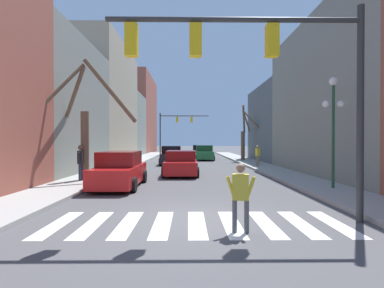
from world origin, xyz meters
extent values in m
plane|color=#4C4C4F|center=(0.00, 0.00, 0.00)|extent=(240.00, 240.00, 0.00)
cube|color=gray|center=(-9.95, 11.92, 4.46)|extent=(6.00, 10.46, 8.91)
cube|color=tan|center=(-9.95, 24.10, 6.19)|extent=(6.00, 13.91, 12.38)
cube|color=gray|center=(-9.95, 35.09, 4.42)|extent=(6.00, 8.07, 8.83)
cube|color=#934C3D|center=(-9.95, 47.08, 6.95)|extent=(6.00, 15.91, 13.91)
cube|color=gray|center=(9.95, 9.94, 4.82)|extent=(6.00, 14.39, 9.64)
cube|color=#515B66|center=(9.95, 22.43, 3.87)|extent=(6.00, 10.59, 7.75)
cube|color=white|center=(-3.60, -0.59, 0.00)|extent=(0.45, 2.60, 0.01)
cube|color=white|center=(-2.70, -0.59, 0.00)|extent=(0.45, 2.60, 0.01)
cube|color=white|center=(-1.80, -0.59, 0.00)|extent=(0.45, 2.60, 0.01)
cube|color=white|center=(-0.90, -0.59, 0.00)|extent=(0.45, 2.60, 0.01)
cube|color=white|center=(0.00, -0.59, 0.00)|extent=(0.45, 2.60, 0.01)
cube|color=white|center=(0.90, -0.59, 0.00)|extent=(0.45, 2.60, 0.01)
cube|color=white|center=(1.80, -0.59, 0.00)|extent=(0.45, 2.60, 0.01)
cube|color=white|center=(2.70, -0.59, 0.00)|extent=(0.45, 2.60, 0.01)
cube|color=white|center=(3.60, -0.59, 0.00)|extent=(0.45, 2.60, 0.01)
cylinder|color=#2D2D2D|center=(4.33, -0.48, 2.87)|extent=(0.18, 0.18, 5.75)
cylinder|color=#2D2D2D|center=(0.98, -0.48, 5.35)|extent=(6.71, 0.14, 0.14)
cube|color=yellow|center=(1.98, -0.48, 4.80)|extent=(0.32, 0.28, 0.84)
cube|color=yellow|center=(-0.03, -0.48, 4.80)|extent=(0.32, 0.28, 0.84)
cube|color=yellow|center=(-1.71, -0.48, 4.80)|extent=(0.32, 0.28, 0.84)
cylinder|color=#2D2D2D|center=(-4.33, 35.09, 3.10)|extent=(0.18, 0.18, 6.20)
cylinder|color=#2D2D2D|center=(-0.82, 35.09, 5.80)|extent=(7.02, 0.14, 0.14)
cube|color=yellow|center=(-1.87, 35.09, 5.25)|extent=(0.32, 0.28, 0.84)
cube|color=yellow|center=(0.23, 35.09, 5.25)|extent=(0.32, 0.28, 0.84)
cylinder|color=#1E4C2D|center=(5.97, 4.35, 2.34)|extent=(0.12, 0.12, 4.37)
sphere|color=white|center=(5.97, 4.35, 4.70)|extent=(0.36, 0.36, 0.36)
sphere|color=white|center=(5.65, 4.35, 3.74)|extent=(0.31, 0.31, 0.31)
sphere|color=white|center=(6.29, 4.35, 3.74)|extent=(0.31, 0.31, 0.31)
cube|color=#236B38|center=(1.55, 25.53, 0.59)|extent=(1.92, 4.81, 0.82)
cube|color=#133A1E|center=(1.55, 25.53, 1.34)|extent=(1.77, 2.50, 0.67)
cylinder|color=black|center=(0.57, 27.02, 0.32)|extent=(0.22, 0.64, 0.64)
cylinder|color=black|center=(2.53, 27.02, 0.32)|extent=(0.22, 0.64, 0.64)
cylinder|color=black|center=(0.57, 24.04, 0.32)|extent=(0.22, 0.64, 0.64)
cylinder|color=black|center=(2.53, 24.04, 0.32)|extent=(0.22, 0.64, 0.64)
cube|color=black|center=(-1.77, 19.11, 0.60)|extent=(1.81, 4.33, 0.84)
cube|color=black|center=(-1.77, 19.11, 1.36)|extent=(1.66, 2.25, 0.69)
cylinder|color=black|center=(-0.85, 17.77, 0.32)|extent=(0.22, 0.64, 0.64)
cylinder|color=black|center=(-2.69, 17.77, 0.32)|extent=(0.22, 0.64, 0.64)
cylinder|color=black|center=(-0.85, 20.45, 0.32)|extent=(0.22, 0.64, 0.64)
cylinder|color=black|center=(-2.69, 20.45, 0.32)|extent=(0.22, 0.64, 0.64)
cube|color=red|center=(-3.44, 5.71, 0.59)|extent=(1.79, 4.80, 0.82)
cube|color=maroon|center=(-3.44, 5.71, 1.33)|extent=(1.65, 2.49, 0.67)
cylinder|color=black|center=(-4.35, 7.19, 0.32)|extent=(0.22, 0.64, 0.64)
cylinder|color=black|center=(-2.52, 7.19, 0.32)|extent=(0.22, 0.64, 0.64)
cylinder|color=black|center=(-4.35, 4.22, 0.32)|extent=(0.22, 0.64, 0.64)
cylinder|color=black|center=(-2.52, 4.22, 0.32)|extent=(0.22, 0.64, 0.64)
cube|color=black|center=(1.17, 31.02, 0.57)|extent=(1.75, 4.11, 0.79)
cube|color=black|center=(1.17, 31.02, 1.29)|extent=(1.61, 2.14, 0.65)
cylinder|color=black|center=(0.28, 32.30, 0.32)|extent=(0.22, 0.64, 0.64)
cylinder|color=black|center=(2.07, 32.30, 0.32)|extent=(0.22, 0.64, 0.64)
cylinder|color=black|center=(0.28, 29.75, 0.32)|extent=(0.22, 0.64, 0.64)
cylinder|color=black|center=(2.07, 29.75, 0.32)|extent=(0.22, 0.64, 0.64)
cube|color=red|center=(-0.69, 10.59, 0.55)|extent=(1.95, 4.57, 0.75)
cube|color=maroon|center=(-0.69, 10.59, 1.24)|extent=(1.79, 2.38, 0.62)
cylinder|color=black|center=(0.30, 9.17, 0.32)|extent=(0.22, 0.64, 0.64)
cylinder|color=black|center=(-1.69, 9.17, 0.32)|extent=(0.22, 0.64, 0.64)
cylinder|color=black|center=(0.30, 12.00, 0.32)|extent=(0.22, 0.64, 0.64)
cylinder|color=black|center=(-1.69, 12.00, 0.32)|extent=(0.22, 0.64, 0.64)
cylinder|color=#4C4C51|center=(1.14, -1.38, 0.39)|extent=(0.12, 0.12, 0.77)
cylinder|color=#4C4C51|center=(0.87, -1.32, 0.39)|extent=(0.12, 0.12, 0.77)
cube|color=gold|center=(1.01, -1.35, 1.08)|extent=(0.42, 0.29, 0.61)
sphere|color=#8C664C|center=(1.01, -1.35, 1.52)|extent=(0.22, 0.22, 0.22)
cylinder|color=gold|center=(1.22, -1.40, 1.04)|extent=(0.28, 0.14, 0.59)
cylinder|color=gold|center=(0.79, -1.31, 1.04)|extent=(0.28, 0.14, 0.59)
cylinder|color=#7A705B|center=(5.38, 15.44, 0.55)|extent=(0.12, 0.12, 0.80)
cylinder|color=#7A705B|center=(5.28, 15.71, 0.55)|extent=(0.12, 0.12, 0.80)
cube|color=gold|center=(5.33, 15.58, 1.26)|extent=(0.34, 0.44, 0.63)
sphere|color=tan|center=(5.33, 15.58, 1.72)|extent=(0.22, 0.22, 0.22)
cylinder|color=gold|center=(5.41, 15.37, 1.22)|extent=(0.18, 0.29, 0.61)
cylinder|color=gold|center=(5.26, 15.79, 1.22)|extent=(0.18, 0.29, 0.61)
cylinder|color=#282D47|center=(-5.73, 7.02, 0.58)|extent=(0.13, 0.13, 0.85)
cylinder|color=#282D47|center=(-5.68, 6.72, 0.58)|extent=(0.13, 0.13, 0.85)
cube|color=black|center=(-5.71, 6.87, 1.34)|extent=(0.30, 0.45, 0.67)
sphere|color=brown|center=(-5.71, 6.87, 1.83)|extent=(0.24, 0.24, 0.24)
cylinder|color=black|center=(-5.75, 7.11, 1.29)|extent=(0.14, 0.30, 0.65)
cylinder|color=black|center=(-5.67, 6.63, 1.29)|extent=(0.14, 0.30, 0.65)
cylinder|color=brown|center=(5.56, 23.32, 1.66)|extent=(0.42, 0.42, 3.02)
cylinder|color=brown|center=(5.83, 24.26, 4.55)|extent=(0.71, 2.06, 3.00)
cylinder|color=brown|center=(6.49, 22.58, 4.12)|extent=(1.94, 1.74, 2.66)
cylinder|color=brown|center=(5.95, 23.39, 4.26)|extent=(0.94, 0.32, 2.24)
cylinder|color=brown|center=(-5.60, 7.22, 1.92)|extent=(0.42, 0.42, 3.53)
cylinder|color=brown|center=(-4.33, 7.55, 4.78)|extent=(2.71, 0.93, 3.34)
cylinder|color=brown|center=(-6.53, 6.37, 4.72)|extent=(1.92, 1.94, 2.97)
cylinder|color=brown|center=(-6.27, 7.69, 4.76)|extent=(1.51, 1.17, 2.69)
camera|label=1|loc=(-0.22, -8.35, 2.16)|focal=28.00mm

